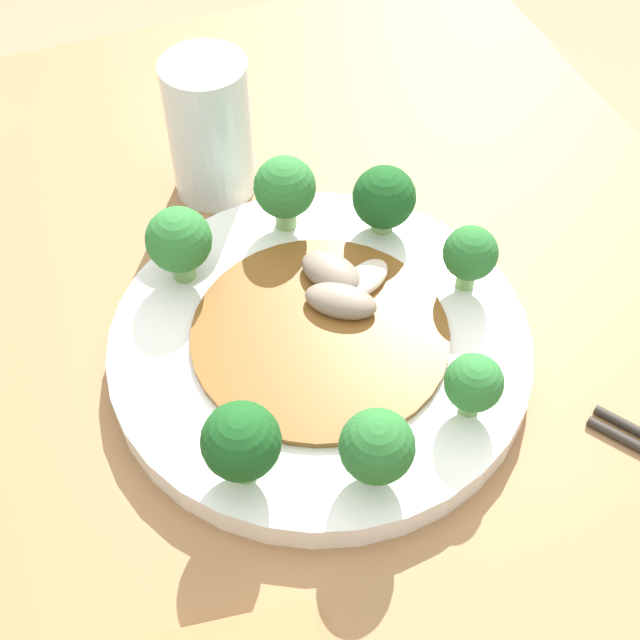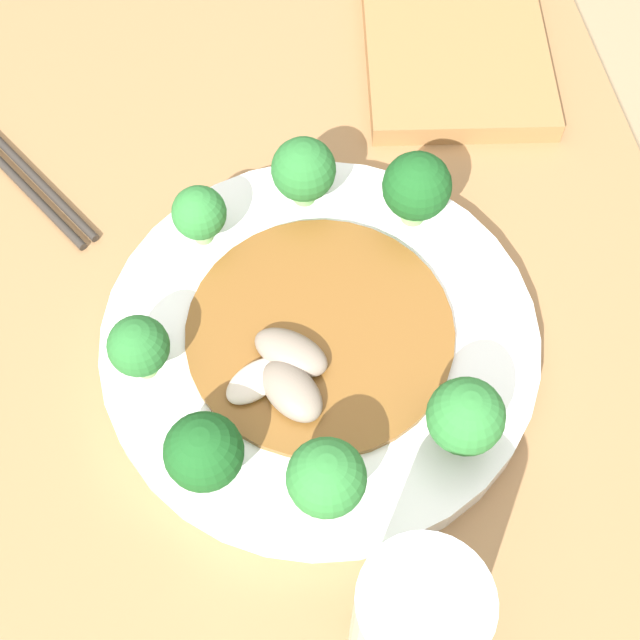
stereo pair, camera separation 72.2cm
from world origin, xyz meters
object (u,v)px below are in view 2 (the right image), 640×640
object	(u,v)px
broccoli_northeast	(465,417)
drinking_glass	(415,625)
broccoli_east	(326,478)
chopsticks	(17,169)
stirfry_center	(310,344)
cutting_board	(454,42)
broccoli_south	(139,347)
broccoli_northwest	(417,187)
plate	(320,342)
broccoli_west	(304,170)
broccoli_southwest	(199,214)
broccoli_southeast	(204,452)

from	to	relation	value
broccoli_northeast	drinking_glass	size ratio (longest dim) A/B	0.51
broccoli_east	chopsticks	world-z (taller)	broccoli_east
stirfry_center	cutting_board	world-z (taller)	stirfry_center
broccoli_south	drinking_glass	size ratio (longest dim) A/B	0.44
broccoli_northwest	drinking_glass	world-z (taller)	drinking_glass
plate	broccoli_west	world-z (taller)	broccoli_west
drinking_glass	broccoli_east	bearing A→B (deg)	-159.55
broccoli_southwest	broccoli_west	bearing A→B (deg)	106.81
broccoli_southeast	drinking_glass	distance (m)	0.17
stirfry_center	broccoli_south	bearing A→B (deg)	-90.55
broccoli_east	chopsticks	bearing A→B (deg)	-147.90
chopsticks	broccoli_west	bearing A→B (deg)	69.72
broccoli_east	broccoli_northeast	world-z (taller)	same
plate	broccoli_south	world-z (taller)	broccoli_south
broccoli_east	stirfry_center	size ratio (longest dim) A/B	0.34
broccoli_south	broccoli_west	xyz separation A→B (m)	(-0.13, 0.13, 0.00)
drinking_glass	broccoli_northwest	bearing A→B (deg)	167.33
plate	cutting_board	distance (m)	0.33
drinking_glass	broccoli_southwest	bearing A→B (deg)	-163.45
cutting_board	plate	bearing A→B (deg)	-30.87
broccoli_northwest	broccoli_southwest	bearing A→B (deg)	-92.60
broccoli_west	stirfry_center	distance (m)	0.14
broccoli_southeast	stirfry_center	xyz separation A→B (m)	(-0.08, 0.08, -0.03)
broccoli_northwest	broccoli_northeast	bearing A→B (deg)	-2.87
broccoli_southeast	chopsticks	xyz separation A→B (m)	(-0.30, -0.13, -0.05)
broccoli_west	drinking_glass	size ratio (longest dim) A/B	0.47
broccoli_west	stirfry_center	xyz separation A→B (m)	(0.13, -0.02, -0.03)
broccoli_west	cutting_board	distance (m)	0.24
broccoli_west	chopsticks	distance (m)	0.25
broccoli_east	broccoli_southwest	xyz separation A→B (m)	(-0.22, -0.06, -0.01)
broccoli_south	broccoli_southeast	distance (m)	0.09
chopsticks	plate	bearing A→B (deg)	47.07
broccoli_northeast	stirfry_center	bearing A→B (deg)	-134.67
broccoli_northeast	broccoli_northwest	xyz separation A→B (m)	(-0.19, 0.01, -0.00)
broccoli_south	cutting_board	world-z (taller)	broccoli_south
broccoli_west	broccoli_northeast	distance (m)	0.23
broccoli_east	broccoli_northeast	bearing A→B (deg)	105.42
chopsticks	cutting_board	distance (m)	0.40
plate	broccoli_south	size ratio (longest dim) A/B	5.59
plate	broccoli_northwest	bearing A→B (deg)	135.77
plate	broccoli_southwest	size ratio (longest dim) A/B	6.07
broccoli_northeast	broccoli_northwest	bearing A→B (deg)	177.13
drinking_glass	cutting_board	distance (m)	0.53
broccoli_east	broccoli_southwest	bearing A→B (deg)	-165.17
broccoli_southeast	broccoli_northeast	world-z (taller)	broccoli_northeast
plate	broccoli_northwest	distance (m)	0.14
chopsticks	cutting_board	size ratio (longest dim) A/B	0.74
broccoli_southwest	stirfry_center	world-z (taller)	broccoli_southwest
broccoli_south	chopsticks	distance (m)	0.24
chopsticks	broccoli_northeast	bearing A→B (deg)	44.79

